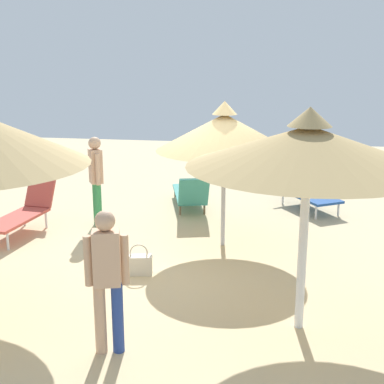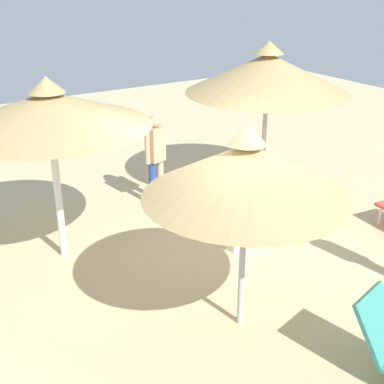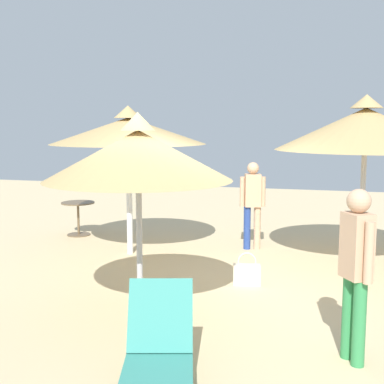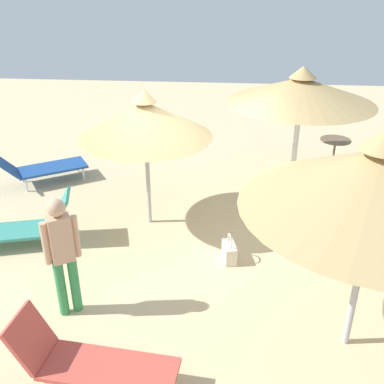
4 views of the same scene
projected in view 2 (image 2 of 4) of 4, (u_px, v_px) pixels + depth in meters
ground at (229, 283)px, 7.35m from camera, size 24.00×24.00×0.10m
parasol_umbrella_back at (49, 110)px, 7.08m from camera, size 2.78×2.78×2.68m
parasol_umbrella_near_left at (268, 73)px, 9.24m from camera, size 2.92×2.92×2.83m
parasol_umbrella_center at (246, 170)px, 5.67m from camera, size 2.30×2.30×2.50m
person_standing_front at (156, 154)px, 9.34m from camera, size 0.29×0.47×1.65m
handbag at (239, 238)px, 8.10m from camera, size 0.25×0.43×0.49m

